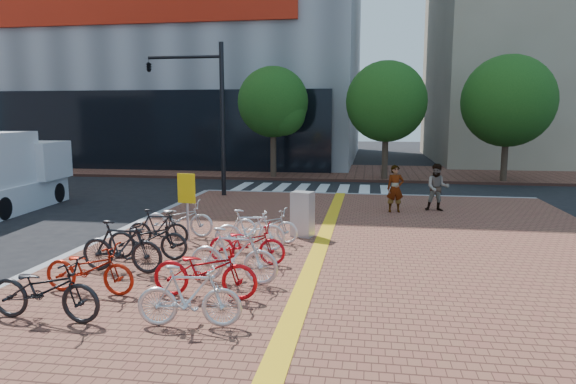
% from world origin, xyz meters
% --- Properties ---
extents(ground, '(120.00, 120.00, 0.00)m').
position_xyz_m(ground, '(0.00, 0.00, 0.00)').
color(ground, black).
rests_on(ground, ground).
extents(kerb_north, '(14.00, 0.25, 0.15)m').
position_xyz_m(kerb_north, '(3.00, 12.00, 0.08)').
color(kerb_north, gray).
rests_on(kerb_north, ground).
extents(far_sidewalk, '(70.00, 8.00, 0.15)m').
position_xyz_m(far_sidewalk, '(0.00, 21.00, 0.07)').
color(far_sidewalk, brown).
rests_on(far_sidewalk, ground).
extents(building_beige, '(20.00, 18.00, 18.00)m').
position_xyz_m(building_beige, '(18.00, 32.00, 9.00)').
color(building_beige, gray).
rests_on(building_beige, ground).
extents(crosswalk, '(7.50, 4.00, 0.01)m').
position_xyz_m(crosswalk, '(0.50, 14.00, 0.01)').
color(crosswalk, silver).
rests_on(crosswalk, ground).
extents(street_trees, '(16.20, 4.60, 6.35)m').
position_xyz_m(street_trees, '(5.04, 17.45, 4.10)').
color(street_trees, '#38281E').
rests_on(street_trees, far_sidewalk).
extents(bike_0, '(2.01, 0.77, 1.04)m').
position_xyz_m(bike_0, '(-2.01, -2.68, 0.67)').
color(bike_0, black).
rests_on(bike_0, sidewalk).
extents(bike_1, '(1.85, 0.72, 0.96)m').
position_xyz_m(bike_1, '(-1.98, -1.36, 0.63)').
color(bike_1, '#A51C0B').
rests_on(bike_1, sidewalk).
extents(bike_2, '(1.89, 0.61, 1.12)m').
position_xyz_m(bike_2, '(-2.00, -0.03, 0.71)').
color(bike_2, black).
rests_on(bike_2, sidewalk).
extents(bike_3, '(1.95, 0.79, 1.01)m').
position_xyz_m(bike_3, '(-1.89, 1.02, 0.65)').
color(bike_3, black).
rests_on(bike_3, sidewalk).
extents(bike_4, '(1.61, 0.52, 0.96)m').
position_xyz_m(bike_4, '(-2.14, 2.20, 0.63)').
color(bike_4, black).
rests_on(bike_4, sidewalk).
extents(bike_5, '(1.97, 0.78, 1.02)m').
position_xyz_m(bike_5, '(-1.99, 3.28, 0.66)').
color(bike_5, silver).
rests_on(bike_5, sidewalk).
extents(bike_6, '(1.73, 0.67, 1.01)m').
position_xyz_m(bike_6, '(0.43, -2.57, 0.66)').
color(bike_6, silver).
rests_on(bike_6, sidewalk).
extents(bike_7, '(2.00, 0.72, 1.05)m').
position_xyz_m(bike_7, '(0.25, -1.25, 0.67)').
color(bike_7, '#BA0D12').
rests_on(bike_7, sidewalk).
extents(bike_8, '(1.91, 0.71, 1.12)m').
position_xyz_m(bike_8, '(0.55, -0.34, 0.71)').
color(bike_8, silver).
rests_on(bike_8, sidewalk).
extents(bike_9, '(1.80, 0.67, 0.94)m').
position_xyz_m(bike_9, '(0.49, 1.02, 0.62)').
color(bike_9, '#B00C16').
rests_on(bike_9, sidewalk).
extents(bike_10, '(1.81, 0.73, 1.05)m').
position_xyz_m(bike_10, '(0.32, 2.07, 0.68)').
color(bike_10, silver).
rests_on(bike_10, sidewalk).
extents(bike_11, '(1.82, 0.87, 0.92)m').
position_xyz_m(bike_11, '(0.53, 3.08, 0.61)').
color(bike_11, silver).
rests_on(bike_11, sidewalk).
extents(pedestrian_a, '(0.66, 0.50, 1.64)m').
position_xyz_m(pedestrian_a, '(4.11, 7.96, 0.97)').
color(pedestrian_a, gray).
rests_on(pedestrian_a, sidewalk).
extents(pedestrian_b, '(0.85, 0.68, 1.67)m').
position_xyz_m(pedestrian_b, '(5.58, 8.41, 0.98)').
color(pedestrian_b, '#4D4F61').
rests_on(pedestrian_b, sidewalk).
extents(utility_box, '(0.68, 0.57, 1.25)m').
position_xyz_m(utility_box, '(1.40, 3.87, 0.78)').
color(utility_box, '#BCBCC1').
rests_on(utility_box, sidewalk).
extents(yellow_sign, '(0.50, 0.14, 1.82)m').
position_xyz_m(yellow_sign, '(-1.58, 2.84, 1.41)').
color(yellow_sign, '#B7B7BC').
rests_on(yellow_sign, sidewalk).
extents(traffic_light_pole, '(3.38, 1.30, 6.29)m').
position_xyz_m(traffic_light_pole, '(-4.31, 10.75, 4.49)').
color(traffic_light_pole, black).
rests_on(traffic_light_pole, sidewalk).
extents(box_truck, '(2.60, 5.19, 2.91)m').
position_xyz_m(box_truck, '(-10.05, 6.80, 1.37)').
color(box_truck, silver).
rests_on(box_truck, ground).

